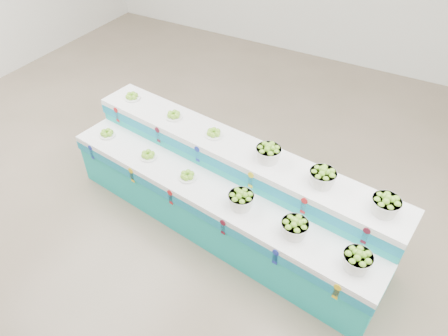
# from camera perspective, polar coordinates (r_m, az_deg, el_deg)

# --- Properties ---
(ground) EXTENTS (10.00, 10.00, 0.00)m
(ground) POSITION_cam_1_polar(r_m,az_deg,el_deg) (5.28, -5.06, -6.31)
(ground) COLOR #6F624C
(ground) RESTS_ON ground
(display_stand) EXTENTS (4.08, 1.54, 1.02)m
(display_stand) POSITION_cam_1_polar(r_m,az_deg,el_deg) (4.81, 0.00, -3.23)
(display_stand) COLOR #1AB4AF
(display_stand) RESTS_ON ground
(plate_lower_left) EXTENTS (0.23, 0.23, 0.09)m
(plate_lower_left) POSITION_cam_1_polar(r_m,az_deg,el_deg) (5.46, -15.83, 4.66)
(plate_lower_left) COLOR white
(plate_lower_left) RESTS_ON display_stand
(plate_lower_mid) EXTENTS (0.23, 0.23, 0.09)m
(plate_lower_mid) POSITION_cam_1_polar(r_m,az_deg,el_deg) (5.00, -10.44, 1.84)
(plate_lower_mid) COLOR white
(plate_lower_mid) RESTS_ON display_stand
(plate_lower_right) EXTENTS (0.23, 0.23, 0.09)m
(plate_lower_right) POSITION_cam_1_polar(r_m,az_deg,el_deg) (4.66, -5.07, -1.00)
(plate_lower_right) COLOR white
(plate_lower_right) RESTS_ON display_stand
(basket_lower_left) EXTENTS (0.31, 0.31, 0.20)m
(basket_lower_left) POSITION_cam_1_polar(r_m,az_deg,el_deg) (4.29, 2.35, -4.35)
(basket_lower_left) COLOR silver
(basket_lower_left) RESTS_ON display_stand
(basket_lower_mid) EXTENTS (0.31, 0.31, 0.20)m
(basket_lower_mid) POSITION_cam_1_polar(r_m,az_deg,el_deg) (4.09, 9.70, -8.06)
(basket_lower_mid) COLOR silver
(basket_lower_mid) RESTS_ON display_stand
(basket_lower_right) EXTENTS (0.31, 0.31, 0.20)m
(basket_lower_right) POSITION_cam_1_polar(r_m,az_deg,el_deg) (3.98, 17.88, -11.95)
(basket_lower_right) COLOR silver
(basket_lower_right) RESTS_ON display_stand
(plate_upper_left) EXTENTS (0.23, 0.23, 0.09)m
(plate_upper_left) POSITION_cam_1_polar(r_m,az_deg,el_deg) (5.55, -12.58, 9.66)
(plate_upper_left) COLOR white
(plate_upper_left) RESTS_ON display_stand
(plate_upper_mid) EXTENTS (0.23, 0.23, 0.09)m
(plate_upper_mid) POSITION_cam_1_polar(r_m,az_deg,el_deg) (5.09, -6.95, 7.30)
(plate_upper_mid) COLOR white
(plate_upper_mid) RESTS_ON display_stand
(plate_upper_right) EXTENTS (0.23, 0.23, 0.09)m
(plate_upper_right) POSITION_cam_1_polar(r_m,az_deg,el_deg) (4.76, -1.42, 4.89)
(plate_upper_right) COLOR white
(plate_upper_right) RESTS_ON display_stand
(basket_upper_left) EXTENTS (0.31, 0.31, 0.20)m
(basket_upper_left) POSITION_cam_1_polar(r_m,az_deg,el_deg) (4.40, 6.13, 2.10)
(basket_upper_left) COLOR silver
(basket_upper_left) RESTS_ON display_stand
(basket_upper_mid) EXTENTS (0.31, 0.31, 0.20)m
(basket_upper_mid) POSITION_cam_1_polar(r_m,az_deg,el_deg) (4.21, 13.42, -1.18)
(basket_upper_mid) COLOR silver
(basket_upper_mid) RESTS_ON display_stand
(basket_upper_right) EXTENTS (0.31, 0.31, 0.20)m
(basket_upper_right) POSITION_cam_1_polar(r_m,az_deg,el_deg) (4.10, 21.38, -4.72)
(basket_upper_right) COLOR silver
(basket_upper_right) RESTS_ON display_stand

